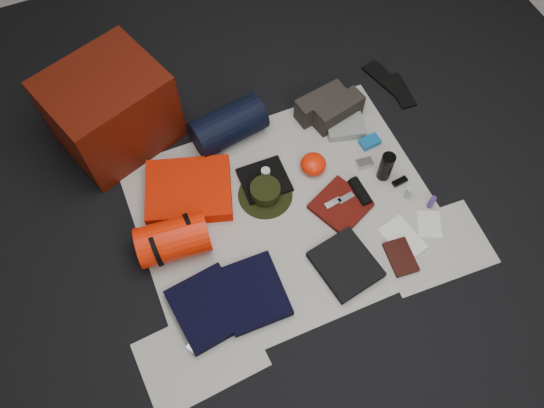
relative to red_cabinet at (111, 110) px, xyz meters
name	(u,v)px	position (x,y,z in m)	size (l,w,h in m)	color
floor	(287,213)	(0.71, -0.85, -0.26)	(4.50, 4.50, 0.02)	black
newspaper_mat	(287,212)	(0.71, -0.85, -0.25)	(1.60, 1.30, 0.01)	silver
newspaper_sheet_front_left	(200,355)	(0.01, -1.40, -0.25)	(0.58, 0.40, 0.00)	silver
newspaper_sheet_front_right	(434,247)	(1.36, -1.35, -0.25)	(0.58, 0.40, 0.00)	silver
red_cabinet	(111,110)	(0.00, 0.00, 0.00)	(0.61, 0.51, 0.51)	#4E1005
sleeping_pad	(189,190)	(0.25, -0.54, -0.20)	(0.47, 0.38, 0.09)	red
stuff_sack	(173,240)	(0.08, -0.82, -0.14)	(0.22, 0.22, 0.37)	#F51F04
sack_strap_left	(155,247)	(-0.02, -0.82, -0.14)	(0.22, 0.22, 0.03)	black
sack_strap_right	(192,233)	(0.18, -0.82, -0.14)	(0.22, 0.22, 0.03)	black
navy_duffel	(228,125)	(0.60, -0.25, -0.13)	(0.22, 0.22, 0.43)	black
boonie_brim	(265,195)	(0.64, -0.71, -0.24)	(0.31, 0.31, 0.01)	black
boonie_crown	(265,191)	(0.64, -0.71, -0.20)	(0.17, 0.17, 0.07)	black
hiking_boot_left	(321,104)	(1.17, -0.30, -0.17)	(0.31, 0.12, 0.16)	#2A2521
hiking_boot_right	(338,111)	(1.25, -0.39, -0.17)	(0.31, 0.12, 0.15)	#2A2521
flip_flop_left	(400,91)	(1.71, -0.35, -0.25)	(0.10, 0.27, 0.02)	black
flip_flop_right	(384,78)	(1.67, -0.21, -0.24)	(0.11, 0.30, 0.02)	black
trousers_navy_a	(208,308)	(0.12, -1.21, -0.22)	(0.32, 0.36, 0.06)	black
trousers_navy_b	(252,293)	(0.35, -1.22, -0.22)	(0.31, 0.36, 0.06)	black
trousers_charcoal	(346,265)	(0.86, -1.27, -0.22)	(0.28, 0.32, 0.05)	black
black_tshirt	(264,180)	(0.67, -0.62, -0.23)	(0.26, 0.25, 0.03)	black
red_shirt	(340,206)	(0.99, -0.94, -0.23)	(0.27, 0.27, 0.04)	#500E08
orange_stuff_sack	(313,164)	(0.96, -0.65, -0.20)	(0.15, 0.15, 0.10)	#F51F04
first_aid_pouch	(345,127)	(1.25, -0.48, -0.22)	(0.22, 0.17, 0.06)	gray
water_bottle	(386,167)	(1.31, -0.85, -0.15)	(0.08, 0.08, 0.20)	black
speaker	(360,192)	(1.13, -0.92, -0.21)	(0.07, 0.07, 0.17)	black
compact_camera	(364,163)	(1.24, -0.75, -0.23)	(0.09, 0.06, 0.04)	silver
cyan_case	(370,142)	(1.34, -0.63, -0.23)	(0.12, 0.07, 0.04)	#0F5D9A
toiletry_purple	(431,202)	(1.46, -1.13, -0.20)	(0.03, 0.03, 0.09)	#47277F
toiletry_clear	(408,193)	(1.37, -1.03, -0.20)	(0.03, 0.03, 0.09)	#9DA19D
paperback_book	(401,257)	(1.15, -1.34, -0.23)	(0.13, 0.20, 0.03)	black
map_booklet	(402,239)	(1.22, -1.25, -0.24)	(0.16, 0.24, 0.01)	silver
map_printout	(429,224)	(1.40, -1.23, -0.24)	(0.13, 0.16, 0.01)	silver
sunglasses	(400,182)	(1.38, -0.93, -0.24)	(0.09, 0.04, 0.02)	black
key_cluster	(194,346)	(-0.01, -1.36, -0.24)	(0.06, 0.06, 0.01)	silver
tape_roll	(266,172)	(0.69, -0.59, -0.20)	(0.05, 0.05, 0.04)	silver
energy_bar_a	(333,203)	(0.95, -0.92, -0.20)	(0.10, 0.04, 0.01)	silver
energy_bar_b	(346,198)	(1.03, -0.92, -0.20)	(0.10, 0.04, 0.01)	silver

